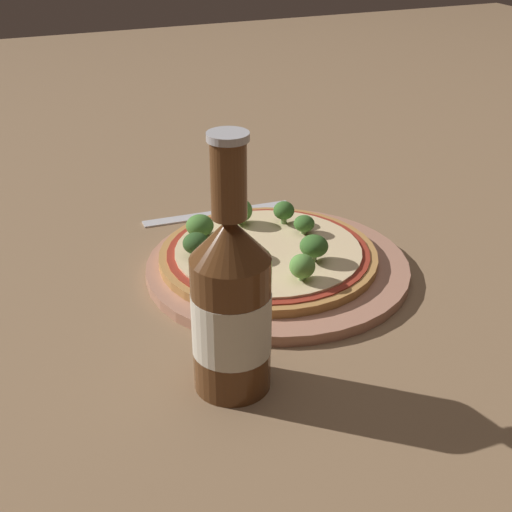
% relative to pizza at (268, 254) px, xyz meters
% --- Properties ---
extents(ground_plane, '(3.00, 3.00, 0.00)m').
position_rel_pizza_xyz_m(ground_plane, '(0.02, 0.02, -0.02)').
color(ground_plane, '#846647').
extents(plate, '(0.29, 0.29, 0.01)m').
position_rel_pizza_xyz_m(plate, '(0.01, 0.01, -0.01)').
color(plate, tan).
rests_on(plate, ground_plane).
extents(pizza, '(0.25, 0.25, 0.01)m').
position_rel_pizza_xyz_m(pizza, '(0.00, 0.00, 0.00)').
color(pizza, '#B77F42').
rests_on(pizza, plate).
extents(broccoli_floret_0, '(0.03, 0.03, 0.03)m').
position_rel_pizza_xyz_m(broccoli_floret_0, '(-0.02, -0.08, 0.02)').
color(broccoli_floret_0, '#7A9E5B').
rests_on(broccoli_floret_0, pizza).
extents(broccoli_floret_1, '(0.03, 0.03, 0.03)m').
position_rel_pizza_xyz_m(broccoli_floret_1, '(-0.05, 0.04, 0.02)').
color(broccoli_floret_1, '#7A9E5B').
rests_on(broccoli_floret_1, pizza).
extents(broccoli_floret_2, '(0.03, 0.03, 0.03)m').
position_rel_pizza_xyz_m(broccoli_floret_2, '(0.08, 0.00, 0.02)').
color(broccoli_floret_2, '#7A9E5B').
rests_on(broccoli_floret_2, pizza).
extents(broccoli_floret_3, '(0.02, 0.02, 0.02)m').
position_rel_pizza_xyz_m(broccoli_floret_3, '(-0.02, 0.05, 0.02)').
color(broccoli_floret_3, '#7A9E5B').
rests_on(broccoli_floret_3, pizza).
extents(broccoli_floret_4, '(0.03, 0.03, 0.03)m').
position_rel_pizza_xyz_m(broccoli_floret_4, '(-0.06, -0.06, 0.02)').
color(broccoli_floret_4, '#7A9E5B').
rests_on(broccoli_floret_4, pizza).
extents(broccoli_floret_5, '(0.03, 0.03, 0.03)m').
position_rel_pizza_xyz_m(broccoli_floret_5, '(0.04, 0.03, 0.02)').
color(broccoli_floret_5, '#7A9E5B').
rests_on(broccoli_floret_5, pizza).
extents(broccoli_floret_6, '(0.03, 0.03, 0.03)m').
position_rel_pizza_xyz_m(broccoli_floret_6, '(-0.07, -0.01, 0.02)').
color(broccoli_floret_6, '#7A9E5B').
rests_on(broccoli_floret_6, pizza).
extents(broccoli_floret_7, '(0.03, 0.03, 0.03)m').
position_rel_pizza_xyz_m(broccoli_floret_7, '(0.00, -0.04, 0.03)').
color(broccoli_floret_7, '#7A9E5B').
rests_on(broccoli_floret_7, pizza).
extents(beer_bottle, '(0.07, 0.07, 0.23)m').
position_rel_pizza_xyz_m(beer_bottle, '(0.18, -0.11, 0.06)').
color(beer_bottle, '#563319').
rests_on(beer_bottle, ground_plane).
extents(fork, '(0.03, 0.20, 0.00)m').
position_rel_pizza_xyz_m(fork, '(-0.16, -0.00, -0.02)').
color(fork, silver).
rests_on(fork, ground_plane).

